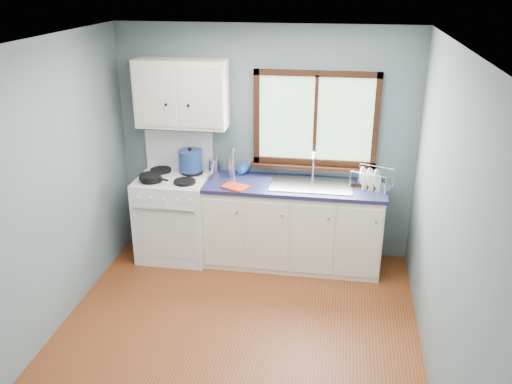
% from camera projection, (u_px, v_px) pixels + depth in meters
% --- Properties ---
extents(floor, '(3.20, 3.60, 0.02)m').
position_uv_depth(floor, '(234.00, 344.00, 4.67)').
color(floor, brown).
rests_on(floor, ground).
extents(ceiling, '(3.20, 3.60, 0.02)m').
position_uv_depth(ceiling, '(228.00, 44.00, 3.72)').
color(ceiling, white).
rests_on(ceiling, wall_back).
extents(wall_back, '(3.20, 0.02, 2.50)m').
position_uv_depth(wall_back, '(265.00, 143.00, 5.85)').
color(wall_back, slate).
rests_on(wall_back, ground).
extents(wall_front, '(3.20, 0.02, 2.50)m').
position_uv_depth(wall_front, '(153.00, 366.00, 2.54)').
color(wall_front, slate).
rests_on(wall_front, ground).
extents(wall_left, '(0.02, 3.60, 2.50)m').
position_uv_depth(wall_left, '(39.00, 198.00, 4.44)').
color(wall_left, slate).
rests_on(wall_left, ground).
extents(wall_right, '(0.02, 3.60, 2.50)m').
position_uv_depth(wall_right, '(447.00, 225.00, 3.96)').
color(wall_right, slate).
rests_on(wall_right, ground).
extents(gas_range, '(0.76, 0.69, 1.36)m').
position_uv_depth(gas_range, '(175.00, 214.00, 5.97)').
color(gas_range, white).
rests_on(gas_range, floor).
extents(base_cabinets, '(1.85, 0.60, 0.88)m').
position_uv_depth(base_cabinets, '(293.00, 228.00, 5.82)').
color(base_cabinets, '#F1E5CD').
rests_on(base_cabinets, floor).
extents(countertop, '(1.89, 0.64, 0.04)m').
position_uv_depth(countertop, '(294.00, 186.00, 5.64)').
color(countertop, '#17193D').
rests_on(countertop, base_cabinets).
extents(sink, '(0.84, 0.46, 0.44)m').
position_uv_depth(sink, '(311.00, 191.00, 5.63)').
color(sink, silver).
rests_on(sink, countertop).
extents(window, '(1.36, 0.10, 1.03)m').
position_uv_depth(window, '(315.00, 126.00, 5.65)').
color(window, '#9EC6A8').
rests_on(window, wall_back).
extents(upper_cabinets, '(0.95, 0.35, 0.70)m').
position_uv_depth(upper_cabinets, '(182.00, 94.00, 5.60)').
color(upper_cabinets, '#F1E5CD').
rests_on(upper_cabinets, wall_back).
extents(skillet, '(0.37, 0.30, 0.05)m').
position_uv_depth(skillet, '(150.00, 177.00, 5.66)').
color(skillet, black).
rests_on(skillet, gas_range).
extents(stockpot, '(0.35, 0.35, 0.26)m').
position_uv_depth(stockpot, '(190.00, 160.00, 5.86)').
color(stockpot, navy).
rests_on(stockpot, gas_range).
extents(utensil_crock, '(0.16, 0.16, 0.41)m').
position_uv_depth(utensil_crock, '(214.00, 166.00, 5.91)').
color(utensil_crock, silver).
rests_on(utensil_crock, countertop).
extents(thermos, '(0.09, 0.09, 0.33)m').
position_uv_depth(thermos, '(232.00, 162.00, 5.79)').
color(thermos, silver).
rests_on(thermos, countertop).
extents(soap_bottle, '(0.13, 0.13, 0.25)m').
position_uv_depth(soap_bottle, '(240.00, 165.00, 5.83)').
color(soap_bottle, blue).
rests_on(soap_bottle, countertop).
extents(dish_towel, '(0.31, 0.28, 0.02)m').
position_uv_depth(dish_towel, '(235.00, 187.00, 5.54)').
color(dish_towel, red).
rests_on(dish_towel, countertop).
extents(dish_rack, '(0.46, 0.41, 0.20)m').
position_uv_depth(dish_rack, '(371.00, 182.00, 5.54)').
color(dish_rack, silver).
rests_on(dish_rack, countertop).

